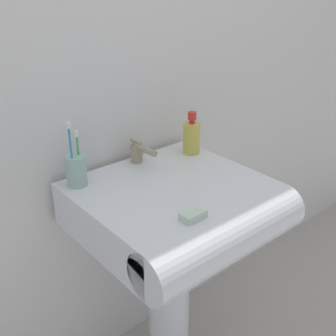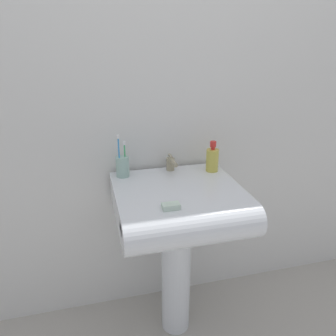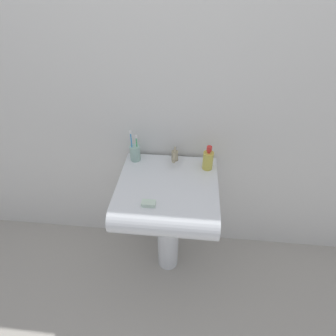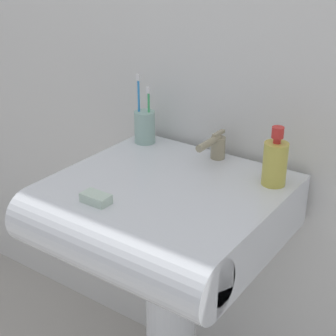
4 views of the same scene
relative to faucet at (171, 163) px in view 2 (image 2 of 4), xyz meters
The scene contains 8 objects.
ground_plane 0.94m from the faucet, 96.75° to the right, with size 6.00×6.00×0.00m, color #ADA89E.
wall_back 0.30m from the faucet, 102.68° to the left, with size 5.00×0.05×2.40m, color silver.
sink_pedestal 0.59m from the faucet, 96.75° to the right, with size 0.15×0.15×0.72m, color white.
sink_basin 0.28m from the faucet, 95.20° to the right, with size 0.60×0.59×0.15m.
faucet is the anchor object (origin of this frame).
toothbrush_cup 0.26m from the faucet, behind, with size 0.07×0.07×0.22m.
soap_bottle 0.22m from the faucet, 13.69° to the right, with size 0.07×0.07×0.16m.
bar_soap 0.42m from the faucet, 105.06° to the right, with size 0.07×0.04×0.02m, color silver.
Camera 2 is at (-0.40, -1.37, 1.53)m, focal length 35.00 mm.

